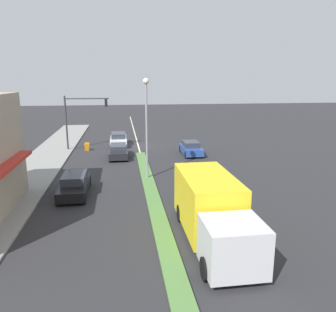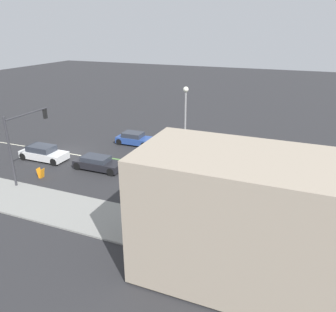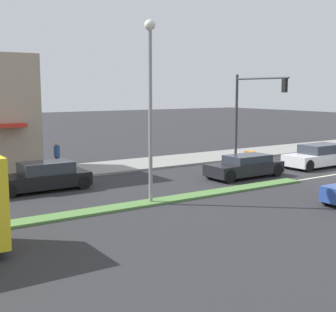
# 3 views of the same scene
# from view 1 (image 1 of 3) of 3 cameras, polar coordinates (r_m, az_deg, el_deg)

# --- Properties ---
(ground_plane) EXTENTS (160.00, 160.00, 0.00)m
(ground_plane) POSITION_cam_1_polar(r_m,az_deg,el_deg) (20.12, -2.37, -8.31)
(ground_plane) COLOR #2B2B2D
(median_strip) EXTENTS (0.90, 46.00, 0.10)m
(median_strip) POSITION_cam_1_polar(r_m,az_deg,el_deg) (12.24, 2.36, -23.59)
(median_strip) COLOR #568442
(median_strip) RESTS_ON ground
(lane_marking_center) EXTENTS (0.16, 60.00, 0.01)m
(lane_marking_center) POSITION_cam_1_polar(r_m,az_deg,el_deg) (37.40, -5.21, 1.79)
(lane_marking_center) COLOR beige
(lane_marking_center) RESTS_ON ground
(traffic_signal_main) EXTENTS (4.59, 0.34, 5.60)m
(traffic_signal_main) POSITION_cam_1_polar(r_m,az_deg,el_deg) (35.83, -15.14, 7.19)
(traffic_signal_main) COLOR #333338
(traffic_signal_main) RESTS_ON sidewalk_right
(street_lamp) EXTENTS (0.44, 0.44, 7.37)m
(street_lamp) POSITION_cam_1_polar(r_m,az_deg,el_deg) (24.11, -3.78, 6.99)
(street_lamp) COLOR gray
(street_lamp) RESTS_ON median_strip
(pedestrian) EXTENTS (0.34, 0.34, 1.66)m
(pedestrian) POSITION_cam_1_polar(r_m,az_deg,el_deg) (25.26, -24.83, -2.68)
(pedestrian) COLOR #282D42
(pedestrian) RESTS_ON sidewalk_right
(warning_aframe_sign) EXTENTS (0.45, 0.53, 0.84)m
(warning_aframe_sign) POSITION_cam_1_polar(r_m,az_deg,el_deg) (35.60, -13.94, 1.56)
(warning_aframe_sign) COLOR orange
(warning_aframe_sign) RESTS_ON ground
(delivery_truck) EXTENTS (2.44, 7.50, 2.87)m
(delivery_truck) POSITION_cam_1_polar(r_m,az_deg,el_deg) (15.56, 7.64, -9.24)
(delivery_truck) COLOR silver
(delivery_truck) RESTS_ON ground
(van_white) EXTENTS (1.85, 4.55, 1.41)m
(van_white) POSITION_cam_1_polar(r_m,az_deg,el_deg) (37.95, -8.61, 2.90)
(van_white) COLOR silver
(van_white) RESTS_ON ground
(coupe_blue) EXTENTS (1.78, 3.83, 1.32)m
(coupe_blue) POSITION_cam_1_polar(r_m,az_deg,el_deg) (32.82, 4.02, 1.33)
(coupe_blue) COLOR #284793
(coupe_blue) RESTS_ON ground
(suv_black) EXTENTS (1.75, 4.36, 1.35)m
(suv_black) POSITION_cam_1_polar(r_m,az_deg,el_deg) (22.33, -15.96, -4.86)
(suv_black) COLOR black
(suv_black) RESTS_ON ground
(sedan_dark) EXTENTS (1.75, 4.37, 1.22)m
(sedan_dark) POSITION_cam_1_polar(r_m,az_deg,el_deg) (31.98, -8.64, 0.84)
(sedan_dark) COLOR black
(sedan_dark) RESTS_ON ground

